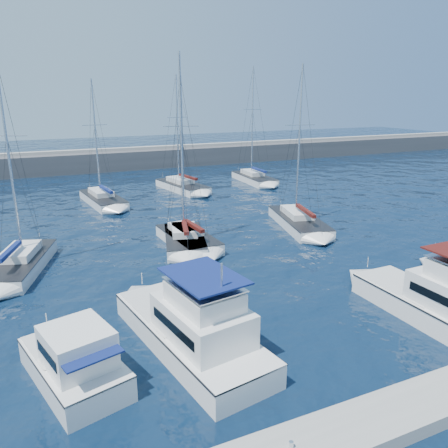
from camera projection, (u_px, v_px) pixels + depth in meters
name	position (u px, v px, depth m)	size (l,w,h in m)	color
ground	(303.00, 291.00, 27.40)	(220.00, 220.00, 0.00)	black
breakwater	(126.00, 162.00, 72.53)	(160.00, 6.00, 4.45)	#424244
dock_cleat_near_port	(291.00, 445.00, 14.43)	(0.16, 0.16, 0.25)	silver
motor_yacht_port_outer	(75.00, 364.00, 18.39)	(4.35, 6.40, 3.20)	silver
motor_yacht_port_inner	(194.00, 330.00, 20.71)	(5.20, 10.66, 4.69)	silver
motor_yacht_stbd_inner	(441.00, 304.00, 23.24)	(3.30, 9.40, 4.69)	silver
sailboat_mid_a	(20.00, 264.00, 30.40)	(5.45, 8.72, 14.79)	silver
sailboat_mid_b	(185.00, 240.00, 35.32)	(4.89, 7.77, 15.25)	silver
sailboat_mid_c	(188.00, 239.00, 35.67)	(3.43, 7.52, 13.56)	silver
sailboat_mid_d	(299.00, 221.00, 40.55)	(5.25, 9.76, 14.78)	silver
sailboat_back_a	(103.00, 199.00, 49.08)	(4.14, 9.37, 13.81)	silver
sailboat_back_b	(182.00, 186.00, 56.09)	(4.80, 9.48, 14.56)	silver
sailboat_back_c	(254.00, 178.00, 61.36)	(3.36, 9.08, 15.85)	silver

